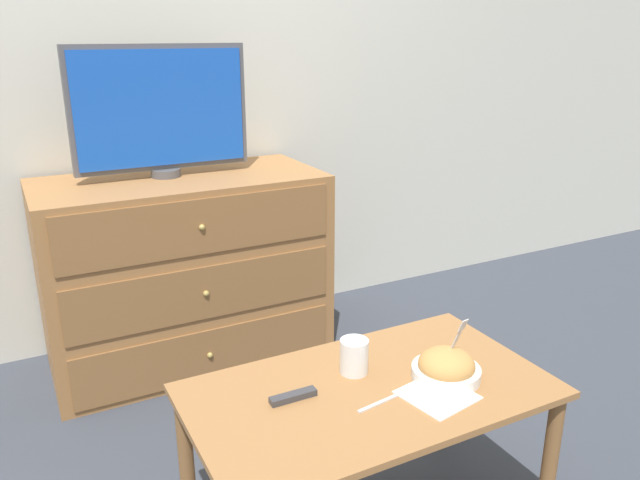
# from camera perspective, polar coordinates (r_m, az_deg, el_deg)

# --- Properties ---
(ground_plane) EXTENTS (12.00, 12.00, 0.00)m
(ground_plane) POSITION_cam_1_polar(r_m,az_deg,el_deg) (3.27, -11.71, -7.52)
(ground_plane) COLOR #383D47
(wall_back) EXTENTS (12.00, 0.05, 2.60)m
(wall_back) POSITION_cam_1_polar(r_m,az_deg,el_deg) (2.97, -13.54, 15.87)
(wall_back) COLOR silver
(wall_back) RESTS_ON ground_plane
(dresser) EXTENTS (1.18, 0.58, 0.83)m
(dresser) POSITION_cam_1_polar(r_m,az_deg,el_deg) (2.80, -12.16, -2.73)
(dresser) COLOR #9E6B3D
(dresser) RESTS_ON ground_plane
(tv) EXTENTS (0.72, 0.12, 0.53)m
(tv) POSITION_cam_1_polar(r_m,az_deg,el_deg) (2.67, -14.37, 11.46)
(tv) COLOR #515156
(tv) RESTS_ON dresser
(coffee_table) EXTENTS (0.99, 0.56, 0.48)m
(coffee_table) POSITION_cam_1_polar(r_m,az_deg,el_deg) (1.80, 4.52, -15.20)
(coffee_table) COLOR #9E6B3D
(coffee_table) RESTS_ON ground_plane
(takeout_bowl) EXTENTS (0.19, 0.19, 0.19)m
(takeout_bowl) POSITION_cam_1_polar(r_m,az_deg,el_deg) (1.82, 11.47, -11.34)
(takeout_bowl) COLOR silver
(takeout_bowl) RESTS_ON coffee_table
(drink_cup) EXTENTS (0.08, 0.08, 0.10)m
(drink_cup) POSITION_cam_1_polar(r_m,az_deg,el_deg) (1.81, 3.13, -10.74)
(drink_cup) COLOR #9E6638
(drink_cup) RESTS_ON coffee_table
(napkin) EXTENTS (0.20, 0.20, 0.00)m
(napkin) POSITION_cam_1_polar(r_m,az_deg,el_deg) (1.75, 10.67, -13.75)
(napkin) COLOR white
(napkin) RESTS_ON coffee_table
(knife) EXTENTS (0.18, 0.04, 0.01)m
(knife) POSITION_cam_1_polar(r_m,az_deg,el_deg) (1.71, 5.96, -14.38)
(knife) COLOR silver
(knife) RESTS_ON coffee_table
(remote_control) EXTENTS (0.13, 0.03, 0.02)m
(remote_control) POSITION_cam_1_polar(r_m,az_deg,el_deg) (1.71, -2.47, -14.10)
(remote_control) COLOR #38383D
(remote_control) RESTS_ON coffee_table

